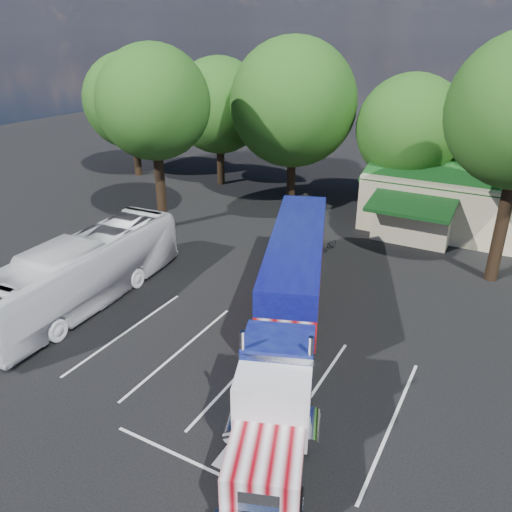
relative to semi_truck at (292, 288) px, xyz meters
The scene contains 11 objects.
ground 4.90m from the semi_truck, 149.51° to the left, with size 120.00×120.00×0.00m, color black.
tree_row_a 32.12m from the semi_truck, 143.99° to the left, with size 9.00×9.00×11.68m.
tree_row_b 26.46m from the semi_truck, 129.89° to the left, with size 8.40×8.40×11.35m.
tree_row_c 21.10m from the semi_truck, 115.32° to the left, with size 10.00×10.00×13.05m.
tree_row_d 20.12m from the semi_truck, 89.11° to the left, with size 8.00×8.00×10.60m.
tree_near_left 17.60m from the semi_truck, 150.06° to the left, with size 7.60×7.60×12.65m.
semi_truck is the anchor object (origin of this frame).
woman 4.12m from the semi_truck, 77.76° to the right, with size 0.58×0.38×1.58m, color black.
bicycle 10.54m from the semi_truck, 100.54° to the left, with size 0.54×1.55×0.81m, color black.
tour_bus 11.03m from the semi_truck, 166.19° to the right, with size 3.02×12.89×3.59m, color white.
silver_sedan 16.32m from the semi_truck, 85.38° to the left, with size 1.35×3.86×1.27m, color #AEB2B6.
Camera 1 is at (12.07, -20.80, 13.17)m, focal length 35.00 mm.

